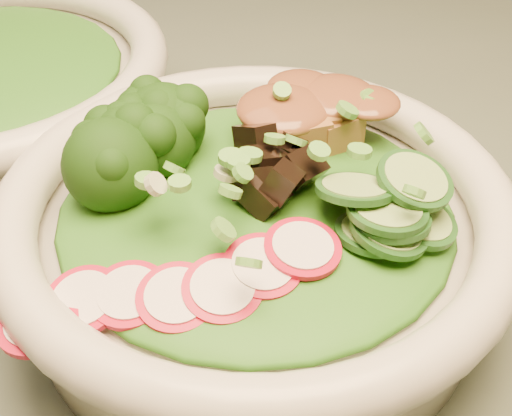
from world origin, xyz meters
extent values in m
cube|color=#4C5748|center=(0.00, 0.00, 0.73)|extent=(1.20, 0.80, 0.03)
cylinder|color=beige|center=(-0.21, -0.08, 0.78)|extent=(0.27, 0.27, 0.06)
torus|color=beige|center=(-0.21, -0.08, 0.82)|extent=(0.31, 0.31, 0.03)
ellipsoid|color=#1F6014|center=(-0.21, -0.08, 0.82)|extent=(0.23, 0.23, 0.03)
ellipsoid|color=brown|center=(-0.17, -0.02, 0.85)|extent=(0.08, 0.06, 0.02)
camera|label=1|loc=(-0.29, -0.39, 1.08)|focal=50.00mm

